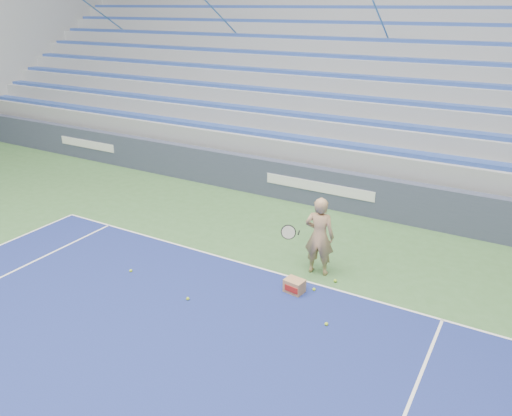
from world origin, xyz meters
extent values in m
cube|color=white|center=(0.00, 11.88, 0.01)|extent=(10.97, 0.05, 0.00)
cube|color=#383E55|center=(0.00, 15.88, 0.55)|extent=(30.00, 0.30, 1.10)
cube|color=white|center=(-9.00, 15.72, 0.60)|extent=(2.60, 0.02, 0.28)
cube|color=white|center=(0.00, 15.72, 0.60)|extent=(3.20, 0.02, 0.28)
cube|color=gray|center=(0.00, 20.43, 0.55)|extent=(30.00, 8.50, 1.10)
cube|color=gray|center=(0.00, 20.43, 1.35)|extent=(30.00, 8.50, 0.50)
cube|color=#2B489E|center=(0.00, 16.56, 1.66)|extent=(29.60, 0.42, 0.11)
cube|color=gray|center=(0.00, 20.86, 1.85)|extent=(30.00, 7.65, 0.50)
cube|color=#2B489E|center=(0.00, 17.41, 2.16)|extent=(29.60, 0.42, 0.11)
cube|color=gray|center=(0.00, 21.28, 2.35)|extent=(30.00, 6.80, 0.50)
cube|color=#2B489E|center=(0.00, 18.26, 2.66)|extent=(29.60, 0.42, 0.11)
cube|color=gray|center=(0.00, 21.71, 2.85)|extent=(30.00, 5.95, 0.50)
cube|color=#2B489E|center=(0.00, 19.11, 3.16)|extent=(29.60, 0.42, 0.11)
cube|color=gray|center=(0.00, 22.13, 3.35)|extent=(30.00, 5.10, 0.50)
cube|color=#2B489E|center=(0.00, 19.96, 3.66)|extent=(29.60, 0.42, 0.11)
cube|color=gray|center=(0.00, 22.56, 3.85)|extent=(30.00, 4.25, 0.50)
cube|color=#2B489E|center=(0.00, 20.81, 4.15)|extent=(29.60, 0.42, 0.11)
cube|color=gray|center=(0.00, 22.98, 4.35)|extent=(30.00, 3.40, 0.50)
cube|color=#2B489E|center=(0.00, 21.66, 4.65)|extent=(29.60, 0.42, 0.11)
cube|color=gray|center=(0.00, 23.41, 4.85)|extent=(30.00, 2.55, 0.50)
cube|color=#2B489E|center=(0.00, 22.51, 5.15)|extent=(29.60, 0.42, 0.11)
cube|color=gray|center=(0.00, 23.84, 5.35)|extent=(30.00, 1.70, 0.50)
cube|color=gray|center=(-15.15, 20.43, 3.05)|extent=(0.30, 8.80, 6.10)
cube|color=gray|center=(0.00, 24.98, 3.65)|extent=(31.00, 0.40, 7.30)
cylinder|color=#2F6AA6|center=(-12.00, 20.43, 4.60)|extent=(0.05, 8.53, 5.04)
cylinder|color=#2F6AA6|center=(-6.00, 20.43, 4.60)|extent=(0.05, 8.53, 5.04)
cylinder|color=#2F6AA6|center=(0.00, 20.43, 4.60)|extent=(0.05, 8.53, 5.04)
imported|color=tan|center=(1.48, 12.35, 0.85)|extent=(0.66, 0.48, 1.70)
cylinder|color=black|center=(1.13, 12.10, 0.95)|extent=(0.12, 0.27, 0.08)
cylinder|color=beige|center=(1.03, 11.82, 1.05)|extent=(0.29, 0.16, 0.28)
torus|color=black|center=(1.03, 11.82, 1.05)|extent=(0.31, 0.18, 0.30)
cube|color=#A97B52|center=(1.39, 11.41, 0.14)|extent=(0.41, 0.33, 0.28)
cube|color=#B21E19|center=(1.39, 11.26, 0.14)|extent=(0.30, 0.05, 0.13)
sphere|color=#A7D02A|center=(2.37, 10.69, 0.03)|extent=(0.07, 0.07, 0.07)
sphere|color=#A7D02A|center=(-0.24, 10.12, 0.03)|extent=(0.07, 0.07, 0.07)
sphere|color=#A7D02A|center=(1.95, 12.17, 0.03)|extent=(0.07, 0.07, 0.07)
sphere|color=#A7D02A|center=(-1.95, 10.38, 0.03)|extent=(0.07, 0.07, 0.07)
sphere|color=#A7D02A|center=(1.71, 11.64, 0.03)|extent=(0.07, 0.07, 0.07)
camera|label=1|loc=(4.98, 3.71, 5.27)|focal=35.00mm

